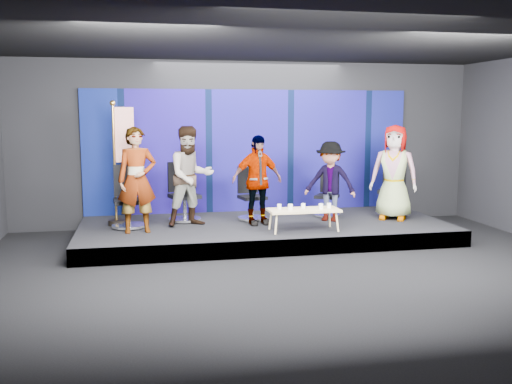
% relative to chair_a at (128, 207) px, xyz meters
% --- Properties ---
extents(ground, '(10.00, 10.00, 0.00)m').
position_rel_chair_a_xyz_m(ground, '(2.57, -2.59, -0.68)').
color(ground, black).
rests_on(ground, ground).
extents(room_walls, '(10.02, 8.02, 3.51)m').
position_rel_chair_a_xyz_m(room_walls, '(2.57, -2.59, 1.75)').
color(room_walls, black).
rests_on(room_walls, ground).
extents(riser, '(7.00, 3.00, 0.30)m').
position_rel_chair_a_xyz_m(riser, '(2.57, -0.09, -0.53)').
color(riser, black).
rests_on(riser, ground).
extents(backdrop, '(7.00, 0.08, 2.60)m').
position_rel_chair_a_xyz_m(backdrop, '(2.57, 1.36, 0.92)').
color(backdrop, '#071952').
rests_on(backdrop, riser).
extents(chair_a, '(0.71, 0.71, 1.16)m').
position_rel_chair_a_xyz_m(chair_a, '(0.00, 0.00, 0.00)').
color(chair_a, silver).
rests_on(chair_a, riser).
extents(panelist_a, '(0.72, 0.51, 1.87)m').
position_rel_chair_a_xyz_m(panelist_a, '(0.17, -0.48, 0.56)').
color(panelist_a, black).
rests_on(panelist_a, riser).
extents(chair_b, '(0.81, 0.81, 1.16)m').
position_rel_chair_a_xyz_m(chair_b, '(1.05, 0.44, 0.00)').
color(chair_b, silver).
rests_on(chair_b, riser).
extents(panelist_b, '(1.08, 0.94, 1.87)m').
position_rel_chair_a_xyz_m(panelist_b, '(1.16, -0.06, 0.56)').
color(panelist_b, black).
rests_on(panelist_b, riser).
extents(chair_c, '(0.69, 0.69, 1.05)m').
position_rel_chair_a_xyz_m(chair_c, '(2.39, 0.31, -0.03)').
color(chair_c, silver).
rests_on(chair_c, riser).
extents(panelist_c, '(1.06, 0.60, 1.70)m').
position_rel_chair_a_xyz_m(panelist_c, '(2.40, -0.19, 0.47)').
color(panelist_c, black).
rests_on(panelist_c, riser).
extents(chair_d, '(0.75, 0.75, 0.97)m').
position_rel_chair_a_xyz_m(chair_d, '(3.99, 0.36, -0.06)').
color(chair_d, silver).
rests_on(chair_d, riser).
extents(panelist_d, '(1.16, 1.04, 1.56)m').
position_rel_chair_a_xyz_m(panelist_d, '(3.88, -0.12, 0.40)').
color(panelist_d, black).
rests_on(panelist_d, riser).
extents(chair_e, '(0.91, 0.91, 1.16)m').
position_rel_chair_a_xyz_m(chair_e, '(5.38, 0.26, 0.00)').
color(chair_e, silver).
rests_on(chair_e, riser).
extents(panelist_e, '(1.10, 1.01, 1.88)m').
position_rel_chair_a_xyz_m(panelist_e, '(5.18, -0.21, 0.56)').
color(panelist_e, black).
rests_on(panelist_e, riser).
extents(coffee_table, '(1.28, 0.55, 0.40)m').
position_rel_chair_a_xyz_m(coffee_table, '(3.10, -0.94, -0.02)').
color(coffee_table, tan).
rests_on(coffee_table, riser).
extents(mug_a, '(0.08, 0.08, 0.09)m').
position_rel_chair_a_xyz_m(mug_a, '(2.67, -0.85, 0.06)').
color(mug_a, white).
rests_on(mug_a, coffee_table).
extents(mug_b, '(0.09, 0.09, 0.10)m').
position_rel_chair_a_xyz_m(mug_b, '(2.85, -0.98, 0.07)').
color(mug_b, white).
rests_on(mug_b, coffee_table).
extents(mug_c, '(0.07, 0.07, 0.09)m').
position_rel_chair_a_xyz_m(mug_c, '(3.12, -0.87, 0.06)').
color(mug_c, white).
rests_on(mug_c, coffee_table).
extents(mug_d, '(0.08, 0.08, 0.10)m').
position_rel_chair_a_xyz_m(mug_d, '(3.41, -0.98, 0.06)').
color(mug_d, white).
rests_on(mug_d, coffee_table).
extents(mug_e, '(0.08, 0.08, 0.09)m').
position_rel_chair_a_xyz_m(mug_e, '(3.58, -0.93, 0.06)').
color(mug_e, white).
rests_on(mug_e, coffee_table).
extents(flag_stand, '(0.53, 0.31, 2.35)m').
position_rel_chair_a_xyz_m(flag_stand, '(-0.12, 0.30, 0.86)').
color(flag_stand, black).
rests_on(flag_stand, riser).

